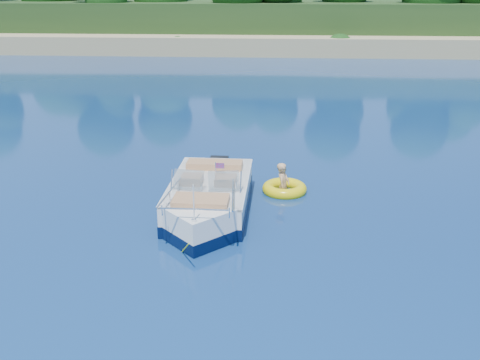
# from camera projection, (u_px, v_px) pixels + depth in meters

# --- Properties ---
(ground) EXTENTS (160.00, 160.00, 0.00)m
(ground) POSITION_uv_depth(u_px,v_px,m) (167.00, 273.00, 11.41)
(ground) COLOR #0A1E4B
(ground) RESTS_ON ground
(shoreline) EXTENTS (170.00, 59.00, 6.00)m
(shoreline) POSITION_uv_depth(u_px,v_px,m) (262.00, 20.00, 70.65)
(shoreline) COLOR tan
(shoreline) RESTS_ON ground
(motorboat) EXTENTS (2.11, 5.75, 1.91)m
(motorboat) POSITION_uv_depth(u_px,v_px,m) (208.00, 202.00, 14.10)
(motorboat) COLOR white
(motorboat) RESTS_ON ground
(tow_tube) EXTENTS (1.43, 1.43, 0.35)m
(tow_tube) POSITION_uv_depth(u_px,v_px,m) (284.00, 189.00, 15.75)
(tow_tube) COLOR yellow
(tow_tube) RESTS_ON ground
(boy) EXTENTS (0.54, 0.86, 1.57)m
(boy) POSITION_uv_depth(u_px,v_px,m) (283.00, 192.00, 15.72)
(boy) COLOR tan
(boy) RESTS_ON ground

